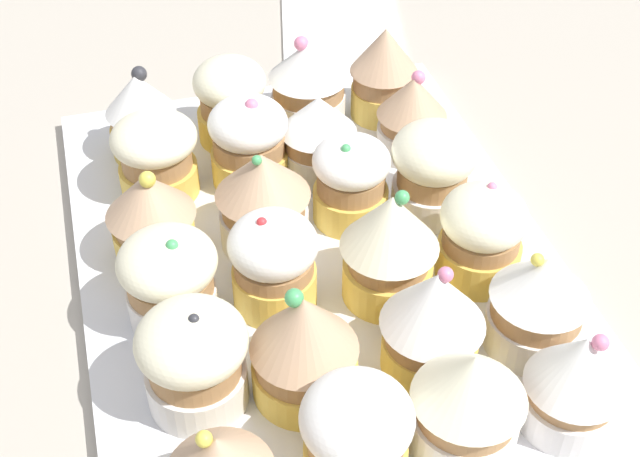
{
  "coord_description": "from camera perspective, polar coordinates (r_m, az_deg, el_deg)",
  "views": [
    {
      "loc": [
        42.02,
        -11.87,
        42.72
      ],
      "look_at": [
        0.0,
        0.0,
        4.2
      ],
      "focal_mm": 49.38,
      "sensor_mm": 36.0,
      "label": 1
    }
  ],
  "objects": [
    {
      "name": "cupcake_6",
      "position": [
        0.7,
        -5.81,
        8.33
      ],
      "size": [
        5.69,
        5.69,
        7.08
      ],
      "color": "#EFC651",
      "rests_on": "baking_tray"
    },
    {
      "name": "cupcake_7",
      "position": [
        0.65,
        -4.63,
        5.65
      ],
      "size": [
        5.86,
        5.86,
        7.28
      ],
      "color": "#EFC651",
      "rests_on": "baking_tray"
    },
    {
      "name": "cupcake_20",
      "position": [
        0.62,
        7.34,
        3.86
      ],
      "size": [
        6.06,
        6.06,
        7.28
      ],
      "color": "white",
      "rests_on": "baking_tray"
    },
    {
      "name": "cupcake_15",
      "position": [
        0.55,
        4.52,
        -1.06
      ],
      "size": [
        6.31,
        6.31,
        8.51
      ],
      "color": "#EFC651",
      "rests_on": "baking_tray"
    },
    {
      "name": "cupcake_2",
      "position": [
        0.59,
        -10.89,
        0.87
      ],
      "size": [
        6.01,
        6.01,
        7.38
      ],
      "color": "#EFC651",
      "rests_on": "baking_tray"
    },
    {
      "name": "cupcake_13",
      "position": [
        0.66,
        -0.1,
        6.08
      ],
      "size": [
        5.69,
        5.69,
        6.79
      ],
      "color": "white",
      "rests_on": "baking_tray"
    },
    {
      "name": "cupcake_10",
      "position": [
        0.5,
        -1.03,
        -7.61
      ],
      "size": [
        6.24,
        6.24,
        7.96
      ],
      "color": "#EFC651",
      "rests_on": "baking_tray"
    },
    {
      "name": "cupcake_11",
      "position": [
        0.47,
        2.37,
        -13.13
      ],
      "size": [
        5.97,
        5.97,
        6.79
      ],
      "color": "#EFC651",
      "rests_on": "baking_tray"
    },
    {
      "name": "cupcake_9",
      "position": [
        0.55,
        -3.03,
        -2.16
      ],
      "size": [
        5.67,
        5.67,
        7.14
      ],
      "color": "#EFC651",
      "rests_on": "baking_tray"
    },
    {
      "name": "cupcake_0",
      "position": [
        0.69,
        -11.51,
        7.3
      ],
      "size": [
        5.38,
        5.38,
        7.49
      ],
      "color": "#EFC651",
      "rests_on": "baking_tray"
    },
    {
      "name": "baking_tray",
      "position": [
        0.61,
        -0.0,
        -2.55
      ],
      "size": [
        45.38,
        32.12,
        1.2
      ],
      "color": "silver",
      "rests_on": "ground_plane"
    },
    {
      "name": "cupcake_12",
      "position": [
        0.71,
        -0.76,
        9.46
      ],
      "size": [
        6.39,
        6.39,
        7.78
      ],
      "color": "white",
      "rests_on": "baking_tray"
    },
    {
      "name": "cupcake_14",
      "position": [
        0.62,
        2.02,
        3.17
      ],
      "size": [
        5.47,
        5.47,
        6.86
      ],
      "color": "#EFC651",
      "rests_on": "baking_tray"
    },
    {
      "name": "cupcake_1",
      "position": [
        0.65,
        -10.58,
        4.75
      ],
      "size": [
        6.28,
        6.28,
        6.4
      ],
      "color": "#EFC651",
      "rests_on": "baking_tray"
    },
    {
      "name": "cupcake_17",
      "position": [
        0.48,
        9.56,
        -11.03
      ],
      "size": [
        6.23,
        6.23,
        7.48
      ],
      "color": "white",
      "rests_on": "baking_tray"
    },
    {
      "name": "cupcake_21",
      "position": [
        0.58,
        10.44,
        -0.35
      ],
      "size": [
        5.67,
        5.67,
        7.18
      ],
      "color": "#EFC651",
      "rests_on": "baking_tray"
    },
    {
      "name": "napkin",
      "position": [
        0.88,
        1.45,
        12.6
      ],
      "size": [
        17.72,
        14.8,
        0.6
      ],
      "primitive_type": "cube",
      "rotation": [
        0.0,
        0.0,
        -0.23
      ],
      "color": "white",
      "rests_on": "ground_plane"
    },
    {
      "name": "ground_plane",
      "position": [
        0.62,
        -0.0,
        -3.94
      ],
      "size": [
        180.0,
        180.0,
        3.0
      ],
      "primitive_type": "cube",
      "color": "#B2A899"
    },
    {
      "name": "cupcake_8",
      "position": [
        0.59,
        -3.71,
        1.95
      ],
      "size": [
        6.47,
        6.47,
        7.8
      ],
      "color": "white",
      "rests_on": "baking_tray"
    },
    {
      "name": "cupcake_23",
      "position": [
        0.51,
        16.22,
        -9.41
      ],
      "size": [
        5.6,
        5.6,
        7.24
      ],
      "color": "white",
      "rests_on": "baking_tray"
    },
    {
      "name": "cupcake_18",
      "position": [
        0.72,
        4.16,
        10.12
      ],
      "size": [
        5.51,
        5.51,
        7.93
      ],
      "color": "#EFC651",
      "rests_on": "baking_tray"
    },
    {
      "name": "cupcake_22",
      "position": [
        0.54,
        14.0,
        -4.62
      ],
      "size": [
        6.04,
        6.04,
        7.34
      ],
      "color": "white",
      "rests_on": "baking_tray"
    },
    {
      "name": "cupcake_16",
      "position": [
        0.51,
        7.32,
        -5.86
      ],
      "size": [
        6.22,
        6.22,
        7.9
      ],
      "color": "#EFC651",
      "rests_on": "baking_tray"
    },
    {
      "name": "cupcake_3",
      "position": [
        0.55,
        -9.72,
        -3.23
      ],
      "size": [
        6.17,
        6.17,
        6.99
      ],
      "color": "white",
      "rests_on": "baking_tray"
    },
    {
      "name": "cupcake_19",
      "position": [
        0.68,
        5.97,
        7.36
      ],
      "size": [
        5.42,
        5.42,
        7.13
      ],
      "color": "white",
      "rests_on": "baking_tray"
    },
    {
      "name": "cupcake_4",
      "position": [
        0.5,
        -8.19,
        -8.31
      ],
      "size": [
        6.34,
        6.34,
        7.17
      ],
      "color": "white",
      "rests_on": "baking_tray"
    }
  ]
}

